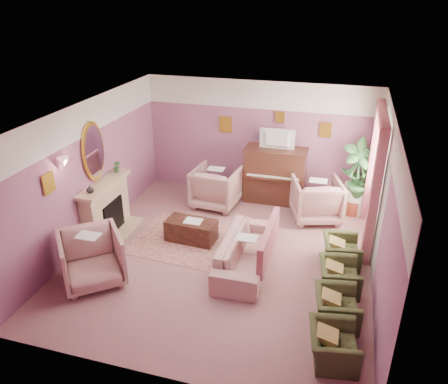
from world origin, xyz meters
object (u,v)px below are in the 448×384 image
(olive_chair_b, at_px, (337,303))
(coffee_table, at_px, (191,230))
(side_table, at_px, (355,198))
(sofa, at_px, (247,246))
(olive_chair_a, at_px, (334,341))
(olive_chair_d, at_px, (341,247))
(olive_chair_c, at_px, (339,272))
(piano, at_px, (275,176))
(television, at_px, (277,138))
(floral_armchair_front, at_px, (91,256))
(floral_armchair_left, at_px, (216,185))
(floral_armchair_right, at_px, (317,198))

(olive_chair_b, bearing_deg, coffee_table, 151.30)
(side_table, bearing_deg, coffee_table, -145.02)
(coffee_table, height_order, sofa, sofa)
(olive_chair_a, height_order, olive_chair_d, same)
(olive_chair_c, bearing_deg, olive_chair_a, -90.00)
(olive_chair_b, xyz_separation_m, olive_chair_c, (0.00, 0.82, 0.00))
(olive_chair_c, bearing_deg, side_table, 86.23)
(olive_chair_a, relative_size, side_table, 1.09)
(olive_chair_a, height_order, olive_chair_c, same)
(piano, bearing_deg, olive_chair_a, -70.57)
(olive_chair_a, bearing_deg, sofa, 131.84)
(piano, xyz_separation_m, television, (0.00, -0.05, 0.95))
(floral_armchair_front, distance_m, olive_chair_d, 4.50)
(floral_armchair_left, bearing_deg, sofa, -60.46)
(floral_armchair_left, bearing_deg, television, 24.57)
(piano, bearing_deg, olive_chair_b, -66.90)
(television, relative_size, floral_armchair_right, 0.77)
(olive_chair_c, bearing_deg, floral_armchair_left, 140.02)
(coffee_table, height_order, floral_armchair_left, floral_armchair_left)
(floral_armchair_left, height_order, floral_armchair_right, same)
(coffee_table, height_order, olive_chair_c, olive_chair_c)
(olive_chair_d, bearing_deg, piano, 126.29)
(piano, xyz_separation_m, floral_armchair_left, (-1.27, -0.63, -0.13))
(television, distance_m, floral_armchair_right, 1.62)
(floral_armchair_left, xyz_separation_m, olive_chair_a, (2.94, -4.10, -0.19))
(floral_armchair_front, relative_size, olive_chair_d, 1.37)
(piano, relative_size, television, 1.75)
(sofa, bearing_deg, olive_chair_d, 19.67)
(floral_armchair_left, xyz_separation_m, floral_armchair_front, (-1.19, -3.44, 0.00))
(floral_armchair_left, relative_size, side_table, 1.49)
(floral_armchair_right, bearing_deg, piano, 147.88)
(floral_armchair_right, distance_m, side_table, 1.01)
(sofa, relative_size, floral_armchair_right, 2.02)
(floral_armchair_left, relative_size, olive_chair_b, 1.37)
(olive_chair_c, bearing_deg, sofa, 172.37)
(floral_armchair_right, distance_m, olive_chair_c, 2.52)
(side_table, bearing_deg, piano, 177.45)
(coffee_table, relative_size, floral_armchair_front, 0.96)
(olive_chair_a, relative_size, olive_chair_c, 1.00)
(television, bearing_deg, floral_armchair_front, -121.43)
(television, distance_m, coffee_table, 2.93)
(piano, relative_size, olive_chair_d, 1.83)
(coffee_table, distance_m, sofa, 1.43)
(floral_armchair_front, xyz_separation_m, olive_chair_a, (4.13, -0.66, -0.19))
(floral_armchair_right, height_order, olive_chair_c, floral_armchair_right)
(piano, height_order, floral_armchair_left, piano)
(floral_armchair_left, distance_m, olive_chair_b, 4.41)
(coffee_table, relative_size, floral_armchair_right, 0.96)
(floral_armchair_left, bearing_deg, olive_chair_b, -48.18)
(floral_armchair_right, xyz_separation_m, floral_armchair_front, (-3.51, -3.41, 0.00))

